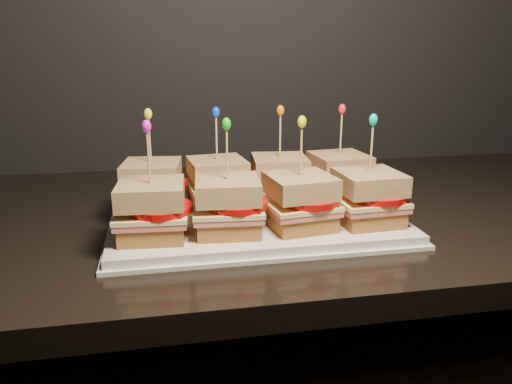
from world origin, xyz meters
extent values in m
cube|color=black|center=(-0.67, 1.68, 0.90)|extent=(2.27, 0.66, 0.04)
cube|color=white|center=(-0.55, 1.59, 0.93)|extent=(0.43, 0.27, 0.02)
cube|color=white|center=(-0.55, 1.59, 0.92)|extent=(0.44, 0.28, 0.01)
cube|color=brown|center=(-0.70, 1.65, 0.95)|extent=(0.10, 0.10, 0.02)
cube|color=#B7564E|center=(-0.70, 1.65, 0.96)|extent=(0.10, 0.10, 0.01)
cube|color=#F9E29A|center=(-0.70, 1.65, 0.97)|extent=(0.11, 0.10, 0.01)
cylinder|color=#B60A09|center=(-0.69, 1.65, 0.98)|extent=(0.08, 0.08, 0.01)
cube|color=#56320F|center=(-0.70, 1.65, 1.00)|extent=(0.10, 0.10, 0.03)
cylinder|color=tan|center=(-0.70, 1.65, 1.04)|extent=(0.00, 0.00, 0.09)
ellipsoid|color=yellow|center=(-0.70, 1.65, 1.09)|extent=(0.01, 0.01, 0.02)
cube|color=brown|center=(-0.60, 1.65, 0.95)|extent=(0.09, 0.09, 0.02)
cube|color=#B7564E|center=(-0.60, 1.65, 0.96)|extent=(0.10, 0.10, 0.01)
cube|color=#F9E29A|center=(-0.60, 1.65, 0.97)|extent=(0.10, 0.10, 0.01)
cylinder|color=#B60A09|center=(-0.59, 1.65, 0.98)|extent=(0.08, 0.08, 0.01)
cube|color=#56320F|center=(-0.60, 1.65, 1.00)|extent=(0.10, 0.10, 0.03)
cylinder|color=tan|center=(-0.60, 1.65, 1.04)|extent=(0.00, 0.00, 0.09)
ellipsoid|color=#0E38D2|center=(-0.60, 1.65, 1.09)|extent=(0.01, 0.01, 0.02)
cube|color=brown|center=(-0.49, 1.65, 0.95)|extent=(0.09, 0.09, 0.02)
cube|color=#B7564E|center=(-0.49, 1.65, 0.96)|extent=(0.10, 0.10, 0.01)
cube|color=#F9E29A|center=(-0.49, 1.65, 0.97)|extent=(0.10, 0.10, 0.01)
cylinder|color=#B60A09|center=(-0.48, 1.65, 0.98)|extent=(0.08, 0.08, 0.01)
cube|color=#56320F|center=(-0.49, 1.65, 1.00)|extent=(0.09, 0.09, 0.03)
cylinder|color=tan|center=(-0.49, 1.65, 1.04)|extent=(0.00, 0.00, 0.09)
ellipsoid|color=orange|center=(-0.49, 1.65, 1.09)|extent=(0.01, 0.01, 0.02)
cube|color=brown|center=(-0.39, 1.65, 0.95)|extent=(0.09, 0.09, 0.02)
cube|color=#B7564E|center=(-0.39, 1.65, 0.96)|extent=(0.10, 0.10, 0.01)
cube|color=#F9E29A|center=(-0.39, 1.65, 0.97)|extent=(0.10, 0.10, 0.01)
cylinder|color=#B60A09|center=(-0.38, 1.65, 0.98)|extent=(0.08, 0.08, 0.01)
cube|color=#56320F|center=(-0.39, 1.65, 1.00)|extent=(0.09, 0.09, 0.03)
cylinder|color=tan|center=(-0.39, 1.65, 1.04)|extent=(0.00, 0.00, 0.09)
ellipsoid|color=red|center=(-0.39, 1.65, 1.09)|extent=(0.01, 0.01, 0.02)
cube|color=brown|center=(-0.70, 1.53, 0.95)|extent=(0.09, 0.09, 0.02)
cube|color=#B7564E|center=(-0.70, 1.53, 0.96)|extent=(0.10, 0.10, 0.01)
cube|color=#F9E29A|center=(-0.70, 1.53, 0.97)|extent=(0.10, 0.10, 0.01)
cylinder|color=#B60A09|center=(-0.69, 1.52, 0.98)|extent=(0.08, 0.08, 0.01)
cube|color=#56320F|center=(-0.70, 1.53, 1.00)|extent=(0.09, 0.09, 0.03)
cylinder|color=tan|center=(-0.70, 1.53, 1.04)|extent=(0.00, 0.00, 0.09)
ellipsoid|color=#CE1BB9|center=(-0.70, 1.53, 1.09)|extent=(0.01, 0.01, 0.02)
cube|color=brown|center=(-0.60, 1.53, 0.95)|extent=(0.09, 0.09, 0.02)
cube|color=#B7564E|center=(-0.60, 1.53, 0.96)|extent=(0.10, 0.10, 0.01)
cube|color=#F9E29A|center=(-0.60, 1.53, 0.97)|extent=(0.10, 0.10, 0.01)
cylinder|color=#B60A09|center=(-0.59, 1.52, 0.98)|extent=(0.08, 0.08, 0.01)
cube|color=#56320F|center=(-0.60, 1.53, 1.00)|extent=(0.09, 0.09, 0.03)
cylinder|color=tan|center=(-0.60, 1.53, 1.04)|extent=(0.00, 0.00, 0.09)
ellipsoid|color=green|center=(-0.60, 1.53, 1.09)|extent=(0.01, 0.01, 0.02)
cube|color=brown|center=(-0.49, 1.53, 0.95)|extent=(0.10, 0.10, 0.02)
cube|color=#B7564E|center=(-0.49, 1.53, 0.96)|extent=(0.10, 0.10, 0.01)
cube|color=#F9E29A|center=(-0.49, 1.53, 0.97)|extent=(0.11, 0.10, 0.01)
cylinder|color=#B60A09|center=(-0.48, 1.52, 0.98)|extent=(0.08, 0.08, 0.01)
cube|color=#56320F|center=(-0.49, 1.53, 1.00)|extent=(0.10, 0.10, 0.03)
cylinder|color=tan|center=(-0.49, 1.53, 1.04)|extent=(0.00, 0.00, 0.09)
ellipsoid|color=yellow|center=(-0.49, 1.53, 1.09)|extent=(0.01, 0.01, 0.02)
cube|color=brown|center=(-0.39, 1.53, 0.95)|extent=(0.09, 0.09, 0.02)
cube|color=#B7564E|center=(-0.39, 1.53, 0.96)|extent=(0.10, 0.09, 0.01)
cube|color=#F9E29A|center=(-0.39, 1.53, 0.97)|extent=(0.10, 0.10, 0.01)
cylinder|color=#B60A09|center=(-0.38, 1.52, 0.98)|extent=(0.08, 0.08, 0.01)
cube|color=#56320F|center=(-0.39, 1.53, 1.00)|extent=(0.09, 0.09, 0.03)
cylinder|color=tan|center=(-0.39, 1.53, 1.04)|extent=(0.00, 0.00, 0.09)
ellipsoid|color=#05B7AA|center=(-0.39, 1.53, 1.09)|extent=(0.01, 0.01, 0.02)
camera|label=1|loc=(-0.68, 0.88, 1.18)|focal=35.00mm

